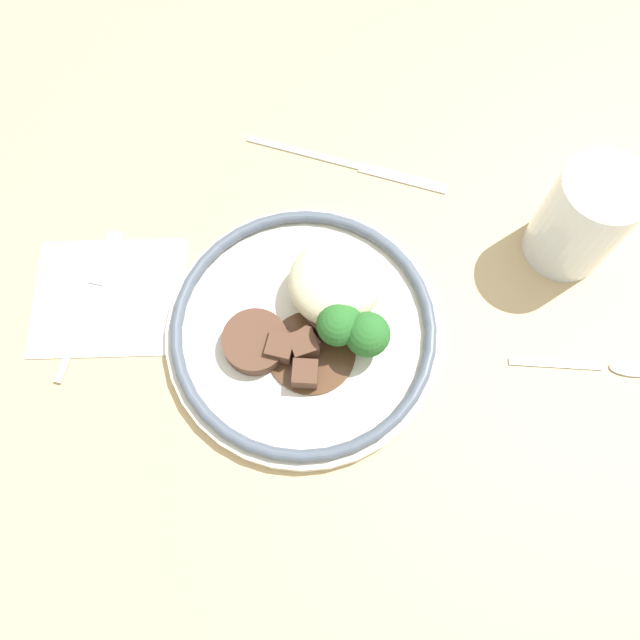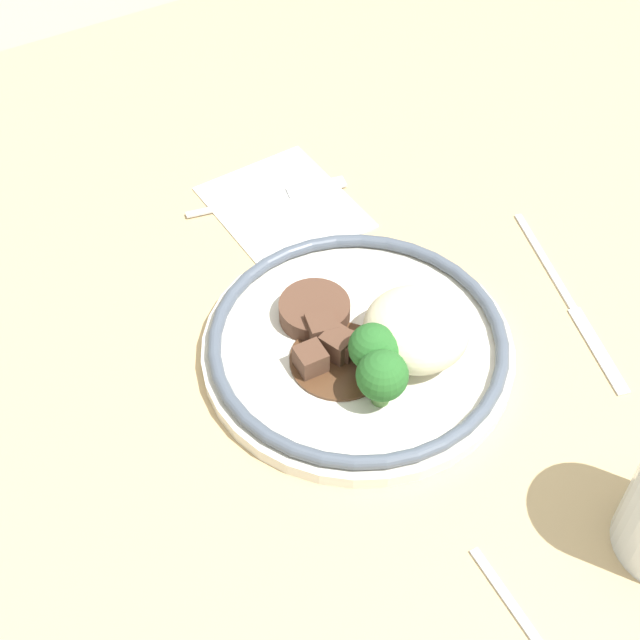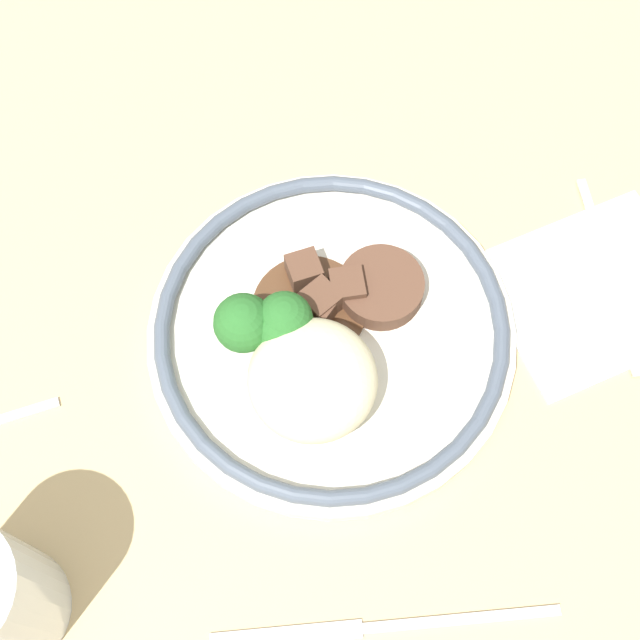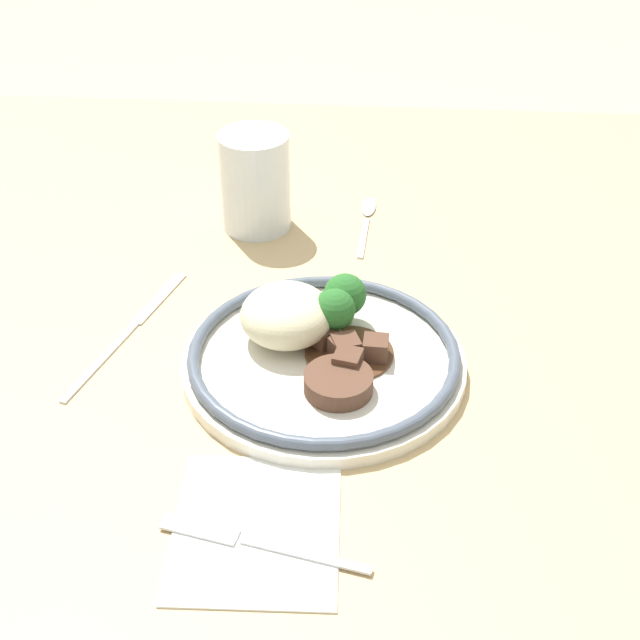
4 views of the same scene
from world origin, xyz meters
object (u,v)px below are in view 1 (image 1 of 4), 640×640
at_px(juice_glass, 581,222).
at_px(spoon, 615,367).
at_px(knife, 353,165).
at_px(plate, 311,322).
at_px(fork, 94,289).

bearing_deg(juice_glass, spoon, -75.50).
bearing_deg(knife, plate, -86.16).
relative_size(juice_glass, fork, 0.70).
relative_size(plate, knife, 1.21).
bearing_deg(fork, knife, -47.50).
relative_size(plate, juice_glass, 2.31).
height_order(fork, knife, fork).
xyz_separation_m(juice_glass, spoon, (0.03, -0.13, -0.05)).
bearing_deg(plate, fork, 169.60).
height_order(plate, fork, plate).
height_order(juice_glass, spoon, juice_glass).
bearing_deg(juice_glass, fork, -173.56).
distance_m(fork, spoon, 0.53).
height_order(plate, juice_glass, juice_glass).
bearing_deg(spoon, plate, 175.85).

